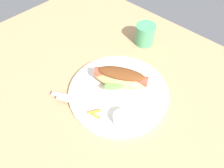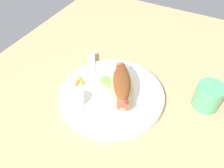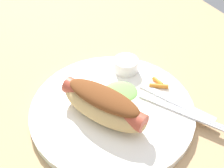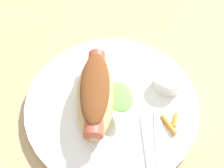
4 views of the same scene
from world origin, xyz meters
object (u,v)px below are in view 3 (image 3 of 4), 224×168
Objects in this scene: fork at (179,111)px; knife at (176,102)px; sauce_ramekin at (126,65)px; hot_dog at (104,104)px; carrot_garnish at (158,84)px; plate at (112,109)px.

fork is 2.20cm from knife.
fork is (14.71, 2.97, -1.21)cm from sauce_ramekin.
hot_dog is 14.05cm from fork.
carrot_garnish reaches higher than knife.
sauce_ramekin is at bearing 137.73° from plate.
hot_dog is at bearing -46.04° from sauce_ramekin.
sauce_ramekin is 0.33× the size of knife.
sauce_ramekin is 8.10cm from carrot_garnish.
plate is at bearing 90.39° from hot_dog.
sauce_ramekin is (-9.36, 9.71, -1.64)cm from hot_dog.
knife is at bearing 67.69° from plate.
carrot_garnish is (-0.83, 10.81, 1.22)cm from plate.
hot_dog reaches higher than plate.
fork is 7.46cm from carrot_garnish.
knife is (-2.03, 0.85, -0.02)cm from fork.
hot_dog is 3.50× the size of sauce_ramekin.
plate is 12.12cm from knife.
sauce_ramekin is 13.30cm from knife.
knife is at bearing 48.28° from hot_dog.
sauce_ramekin is at bearing 170.64° from knife.
carrot_garnish is (-7.44, 0.48, 0.22)cm from fork.
hot_dog is 1.24× the size of fork.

